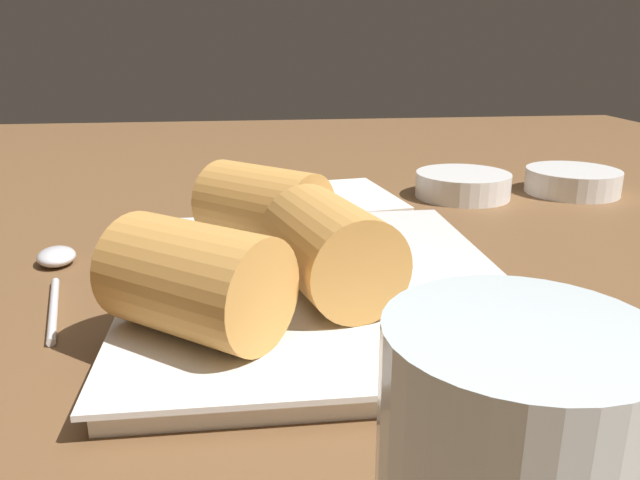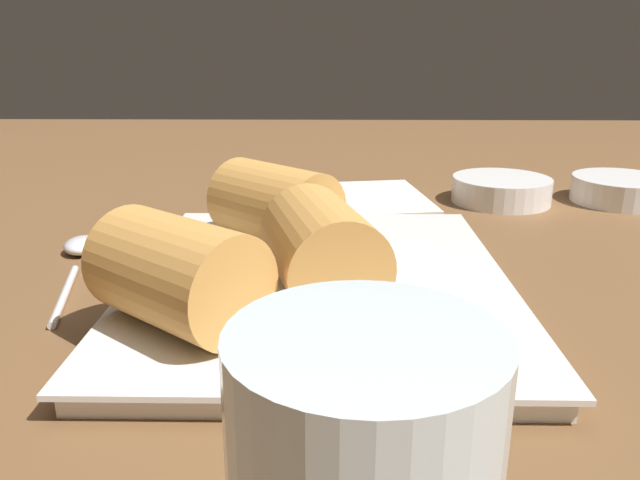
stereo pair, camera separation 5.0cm
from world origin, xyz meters
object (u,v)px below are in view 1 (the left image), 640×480
dipping_bowl_far (572,180)px  dipping_bowl_near (463,184)px  napkin (335,198)px  serving_plate (320,285)px  spoon (56,264)px

dipping_bowl_far → dipping_bowl_near: bearing=-88.7°
napkin → serving_plate: bearing=-10.4°
serving_plate → dipping_bowl_near: bearing=143.6°
serving_plate → spoon: serving_plate is taller
napkin → dipping_bowl_far: bearing=90.7°
serving_plate → spoon: bearing=-110.3°
dipping_bowl_near → spoon: 39.96cm
serving_plate → dipping_bowl_near: (-24.12, 17.81, 0.63)cm
serving_plate → dipping_bowl_far: bearing=129.1°
serving_plate → dipping_bowl_near: dipping_bowl_near is taller
dipping_bowl_near → spoon: (17.41, -35.95, -0.84)cm
dipping_bowl_far → spoon: 51.27cm
serving_plate → napkin: 24.47cm
dipping_bowl_near → dipping_bowl_far: (-0.27, 12.16, 0.00)cm
spoon → napkin: bearing=127.6°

